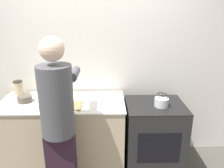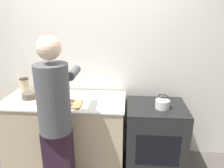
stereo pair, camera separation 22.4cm
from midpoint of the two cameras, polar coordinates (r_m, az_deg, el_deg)
The scene contains 10 objects.
wall_back at distance 2.91m, azimuth -6.91°, elevation 5.34°, with size 8.00×0.05×2.60m.
counter at distance 2.93m, azimuth -14.41°, elevation -12.80°, with size 1.49×0.69×0.93m.
oven at distance 2.88m, azimuth 8.54°, elevation -13.43°, with size 0.70×0.60×0.89m.
person at distance 2.22m, azimuth -16.71°, elevation -8.95°, with size 0.36×0.60×1.77m.
cutting_board at distance 2.56m, azimuth -13.97°, elevation -5.59°, with size 0.31×0.25×0.02m.
knife at distance 2.54m, azimuth -14.94°, elevation -5.65°, with size 0.21×0.08×0.01m.
kettle at distance 2.60m, azimuth 10.43°, elevation -4.46°, with size 0.16×0.16×0.15m.
bowl_prep at distance 2.94m, azimuth -17.47°, elevation -2.18°, with size 0.15×0.15×0.06m.
bowl_mixing at distance 2.84m, azimuth -23.98°, elevation -3.60°, with size 0.17×0.17×0.08m.
canister_jar at distance 3.10m, azimuth -25.20°, elevation -0.92°, with size 0.12×0.12×0.18m.
Camera 1 is at (0.18, -2.09, 1.98)m, focal length 35.00 mm.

